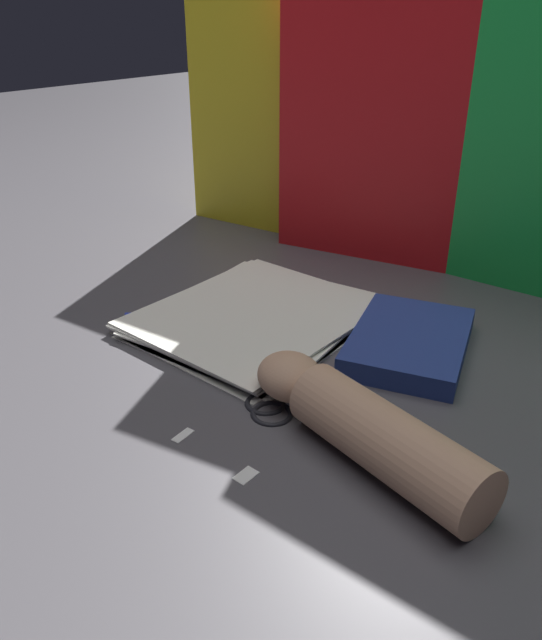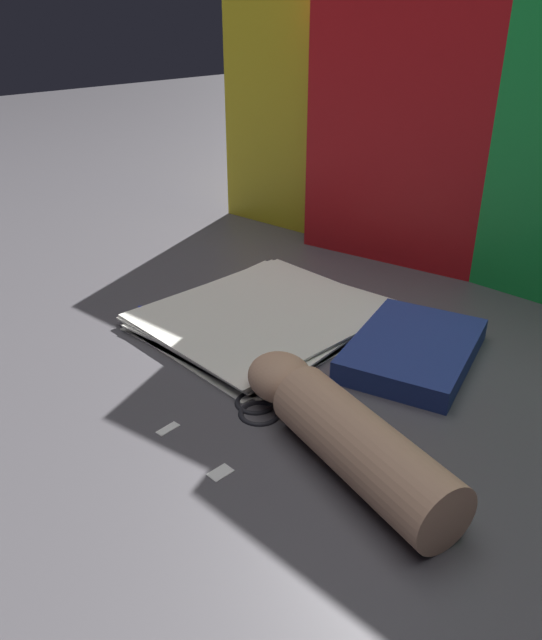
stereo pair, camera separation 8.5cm
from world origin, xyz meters
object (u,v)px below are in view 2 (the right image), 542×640
hand_forearm (342,431)px  book_closed (413,349)px  paper_stack (264,316)px  scissors (277,403)px

hand_forearm → book_closed: bearing=104.3°
hand_forearm → paper_stack: bearing=148.7°
book_closed → scissors: (-0.06, -0.21, -0.01)m
book_closed → hand_forearm: 0.25m
scissors → hand_forearm: hand_forearm is taller
book_closed → hand_forearm: hand_forearm is taller
paper_stack → scissors: size_ratio=2.21×
paper_stack → hand_forearm: (0.29, -0.18, 0.03)m
paper_stack → hand_forearm: hand_forearm is taller
book_closed → scissors: bearing=-105.2°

